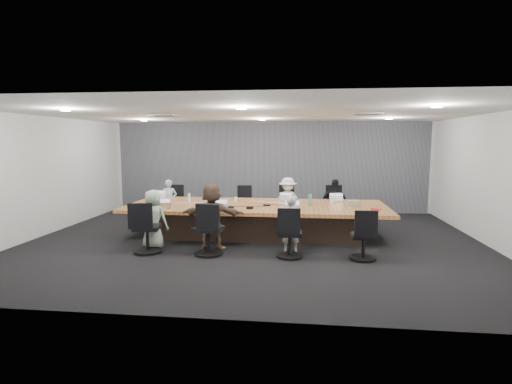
# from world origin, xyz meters

# --- Properties ---
(floor) EXTENTS (10.00, 8.00, 0.00)m
(floor) POSITION_xyz_m (0.00, 0.00, 0.00)
(floor) COLOR black
(floor) RESTS_ON ground
(ceiling) EXTENTS (10.00, 8.00, 0.00)m
(ceiling) POSITION_xyz_m (0.00, 0.00, 2.80)
(ceiling) COLOR white
(ceiling) RESTS_ON wall_back
(wall_back) EXTENTS (10.00, 0.00, 2.80)m
(wall_back) POSITION_xyz_m (0.00, 4.00, 1.40)
(wall_back) COLOR silver
(wall_back) RESTS_ON ground
(wall_front) EXTENTS (10.00, 0.00, 2.80)m
(wall_front) POSITION_xyz_m (0.00, -4.00, 1.40)
(wall_front) COLOR silver
(wall_front) RESTS_ON ground
(wall_left) EXTENTS (0.00, 8.00, 2.80)m
(wall_left) POSITION_xyz_m (-5.00, 0.00, 1.40)
(wall_left) COLOR silver
(wall_left) RESTS_ON ground
(wall_right) EXTENTS (0.00, 8.00, 2.80)m
(wall_right) POSITION_xyz_m (5.00, 0.00, 1.40)
(wall_right) COLOR silver
(wall_right) RESTS_ON ground
(curtain) EXTENTS (9.80, 0.04, 2.80)m
(curtain) POSITION_xyz_m (0.00, 3.92, 1.40)
(curtain) COLOR slate
(curtain) RESTS_ON ground
(conference_table) EXTENTS (6.00, 2.20, 0.74)m
(conference_table) POSITION_xyz_m (0.00, 0.50, 0.40)
(conference_table) COLOR #38281F
(conference_table) RESTS_ON ground
(chair_0) EXTENTS (0.59, 0.59, 0.75)m
(chair_0) POSITION_xyz_m (-2.57, 2.20, 0.37)
(chair_0) COLOR black
(chair_0) RESTS_ON ground
(chair_1) EXTENTS (0.53, 0.53, 0.76)m
(chair_1) POSITION_xyz_m (-0.56, 2.20, 0.38)
(chair_1) COLOR black
(chair_1) RESTS_ON ground
(chair_2) EXTENTS (0.64, 0.64, 0.78)m
(chair_2) POSITION_xyz_m (0.69, 2.20, 0.39)
(chair_2) COLOR black
(chair_2) RESTS_ON ground
(chair_3) EXTENTS (0.63, 0.63, 0.83)m
(chair_3) POSITION_xyz_m (1.90, 2.20, 0.41)
(chair_3) COLOR black
(chair_3) RESTS_ON ground
(chair_4) EXTENTS (0.67, 0.67, 0.86)m
(chair_4) POSITION_xyz_m (-2.00, -1.20, 0.43)
(chair_4) COLOR black
(chair_4) RESTS_ON ground
(chair_5) EXTENTS (0.69, 0.69, 0.87)m
(chair_5) POSITION_xyz_m (-0.76, -1.20, 0.44)
(chair_5) COLOR black
(chair_5) RESTS_ON ground
(chair_6) EXTENTS (0.56, 0.56, 0.78)m
(chair_6) POSITION_xyz_m (0.83, -1.20, 0.39)
(chair_6) COLOR black
(chair_6) RESTS_ON ground
(chair_7) EXTENTS (0.52, 0.52, 0.76)m
(chair_7) POSITION_xyz_m (2.21, -1.20, 0.38)
(chair_7) COLOR black
(chair_7) RESTS_ON ground
(person_0) EXTENTS (0.47, 0.35, 1.17)m
(person_0) POSITION_xyz_m (-2.57, 1.85, 0.58)
(person_0) COLOR #ACBDC5
(person_0) RESTS_ON ground
(laptop_0) EXTENTS (0.31, 0.21, 0.02)m
(laptop_0) POSITION_xyz_m (-2.57, 1.30, 0.75)
(laptop_0) COLOR #B2B2B7
(laptop_0) RESTS_ON conference_table
(person_2) EXTENTS (0.83, 0.51, 1.26)m
(person_2) POSITION_xyz_m (0.69, 1.85, 0.63)
(person_2) COLOR silver
(person_2) RESTS_ON ground
(laptop_2) EXTENTS (0.34, 0.25, 0.02)m
(laptop_2) POSITION_xyz_m (0.69, 1.30, 0.75)
(laptop_2) COLOR #B2B2B7
(laptop_2) RESTS_ON conference_table
(person_3) EXTENTS (0.77, 0.45, 1.23)m
(person_3) POSITION_xyz_m (1.90, 1.85, 0.62)
(person_3) COLOR black
(person_3) RESTS_ON ground
(laptop_3) EXTENTS (0.34, 0.24, 0.02)m
(laptop_3) POSITION_xyz_m (1.90, 1.30, 0.75)
(laptop_3) COLOR #B2B2B7
(laptop_3) RESTS_ON conference_table
(person_4) EXTENTS (0.63, 0.44, 1.23)m
(person_4) POSITION_xyz_m (-2.00, -0.85, 0.61)
(person_4) COLOR #99AC96
(person_4) RESTS_ON ground
(laptop_4) EXTENTS (0.31, 0.22, 0.02)m
(laptop_4) POSITION_xyz_m (-2.00, -0.30, 0.75)
(laptop_4) COLOR #8C6647
(laptop_4) RESTS_ON conference_table
(person_5) EXTENTS (1.30, 0.43, 1.39)m
(person_5) POSITION_xyz_m (-0.76, -0.85, 0.70)
(person_5) COLOR brown
(person_5) RESTS_ON ground
(laptop_5) EXTENTS (0.38, 0.28, 0.02)m
(laptop_5) POSITION_xyz_m (-0.76, -0.30, 0.75)
(laptop_5) COLOR #B2B2B7
(laptop_5) RESTS_ON conference_table
(person_6) EXTENTS (0.44, 0.30, 1.16)m
(person_6) POSITION_xyz_m (0.83, -0.85, 0.58)
(person_6) COLOR #B4B4B5
(person_6) RESTS_ON ground
(laptop_6) EXTENTS (0.36, 0.27, 0.02)m
(laptop_6) POSITION_xyz_m (0.83, -0.30, 0.75)
(laptop_6) COLOR #B2B2B7
(laptop_6) RESTS_ON conference_table
(bottle_green_left) EXTENTS (0.08, 0.08, 0.22)m
(bottle_green_left) POSITION_xyz_m (-2.56, 0.68, 0.85)
(bottle_green_left) COLOR #447E5A
(bottle_green_left) RESTS_ON conference_table
(bottle_green_right) EXTENTS (0.09, 0.09, 0.26)m
(bottle_green_right) POSITION_xyz_m (1.24, 0.50, 0.87)
(bottle_green_right) COLOR #447E5A
(bottle_green_right) RESTS_ON conference_table
(bottle_clear) EXTENTS (0.08, 0.08, 0.21)m
(bottle_clear) POSITION_xyz_m (-1.68, 0.71, 0.85)
(bottle_clear) COLOR silver
(bottle_clear) RESTS_ON conference_table
(cup_white_far) EXTENTS (0.09, 0.09, 0.10)m
(cup_white_far) POSITION_xyz_m (-0.57, 0.97, 0.79)
(cup_white_far) COLOR white
(cup_white_far) RESTS_ON conference_table
(cup_white_near) EXTENTS (0.08, 0.08, 0.09)m
(cup_white_near) POSITION_xyz_m (1.76, 0.75, 0.79)
(cup_white_near) COLOR white
(cup_white_near) RESTS_ON conference_table
(mug_brown) EXTENTS (0.10, 0.10, 0.11)m
(mug_brown) POSITION_xyz_m (-2.52, 0.50, 0.79)
(mug_brown) COLOR brown
(mug_brown) RESTS_ON conference_table
(mic_left) EXTENTS (0.17, 0.11, 0.03)m
(mic_left) POSITION_xyz_m (-0.53, 0.02, 0.76)
(mic_left) COLOR black
(mic_left) RESTS_ON conference_table
(mic_right) EXTENTS (0.18, 0.15, 0.03)m
(mic_right) POSITION_xyz_m (0.25, 0.38, 0.76)
(mic_right) COLOR black
(mic_right) RESTS_ON conference_table
(stapler) EXTENTS (0.15, 0.08, 0.06)m
(stapler) POSITION_xyz_m (-0.08, -0.14, 0.77)
(stapler) COLOR black
(stapler) RESTS_ON conference_table
(canvas_bag) EXTENTS (0.31, 0.25, 0.15)m
(canvas_bag) POSITION_xyz_m (2.22, 0.45, 0.81)
(canvas_bag) COLOR gray
(canvas_bag) RESTS_ON conference_table
(snack_packet) EXTENTS (0.22, 0.19, 0.04)m
(snack_packet) POSITION_xyz_m (2.65, 0.07, 0.76)
(snack_packet) COLOR red
(snack_packet) RESTS_ON conference_table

